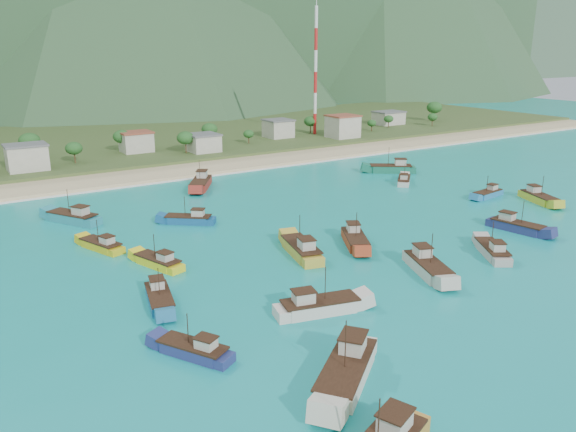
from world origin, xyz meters
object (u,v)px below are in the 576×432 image
boat_16 (488,194)px  boat_21 (492,251)px  boat_11 (158,263)px  boat_13 (347,372)px  boat_18 (355,240)px  boat_7 (516,227)px  boat_23 (194,351)px  boat_10 (73,218)px  radio_tower (316,72)px  boat_19 (102,246)px  boat_1 (201,184)px  boat_9 (302,250)px  boat_14 (392,169)px  boat_0 (427,267)px  boat_4 (189,220)px  boat_8 (159,299)px  boat_17 (538,198)px  boat_15 (319,307)px  boat_3 (404,181)px

boat_16 → boat_21: size_ratio=0.93×
boat_11 → boat_13: boat_13 is taller
boat_11 → boat_18: size_ratio=0.88×
boat_7 → boat_23: size_ratio=1.20×
boat_10 → boat_13: size_ratio=0.94×
radio_tower → boat_19: bearing=-141.6°
boat_1 → boat_21: bearing=140.5°
boat_18 → boat_21: size_ratio=1.09×
boat_13 → boat_9: bearing=-64.3°
boat_16 → boat_9: bearing=90.2°
boat_10 → boat_18: bearing=-76.9°
boat_7 → boat_11: (-63.39, 19.28, -0.14)m
boat_18 → boat_23: bearing=55.0°
boat_14 → boat_19: 86.83m
boat_0 → radio_tower: bearing=-96.0°
boat_4 → boat_8: boat_4 is taller
boat_13 → boat_17: boat_13 is taller
boat_0 → boat_8: 40.37m
boat_17 → boat_21: 40.66m
radio_tower → boat_13: size_ratio=3.58×
boat_13 → boat_14: (73.96, 73.19, -0.06)m
boat_10 → boat_15: (17.73, -58.47, -0.05)m
boat_17 → boat_23: size_ratio=1.22×
boat_0 → boat_8: size_ratio=1.20×
boat_4 → boat_14: 67.38m
boat_14 → boat_17: bearing=-135.5°
boat_15 → boat_23: boat_15 is taller
boat_1 → boat_7: bearing=153.1°
boat_16 → boat_19: boat_19 is taller
radio_tower → boat_0: radio_tower is taller
boat_21 → boat_23: bearing=-144.5°
boat_8 → boat_14: 95.15m
boat_3 → boat_10: bearing=-141.5°
boat_1 → boat_17: size_ratio=1.10×
boat_4 → boat_7: boat_7 is taller
boat_18 → boat_3: bearing=-115.0°
boat_4 → boat_18: bearing=-105.7°
boat_11 → boat_15: 29.39m
radio_tower → boat_15: 149.59m
boat_7 → boat_9: size_ratio=0.89×
boat_1 → boat_7: (36.13, -63.53, -0.20)m
radio_tower → boat_7: bearing=-106.5°
boat_16 → boat_18: size_ratio=0.85×
radio_tower → boat_17: 106.01m
boat_1 → boat_18: boat_1 is taller
boat_8 → boat_13: size_ratio=0.80×
boat_8 → boat_16: boat_8 is taller
boat_11 → boat_16: bearing=-18.8°
boat_7 → boat_18: 32.39m
radio_tower → boat_23: radio_tower is taller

